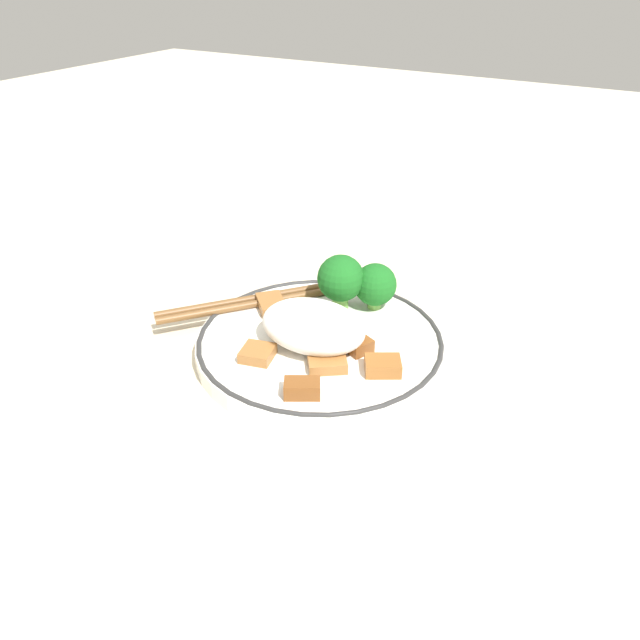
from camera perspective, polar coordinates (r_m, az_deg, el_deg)
ground_plane at (r=0.61m, az=0.00°, el=-3.04°), size 3.00×3.00×0.00m
plate at (r=0.60m, az=0.00°, el=-2.19°), size 0.24×0.24×0.02m
rice_mound at (r=0.58m, az=-0.96°, el=-0.45°), size 0.10×0.07×0.04m
broccoli_back_left at (r=0.64m, az=5.07°, el=3.21°), size 0.04×0.04×0.05m
broccoli_back_center at (r=0.63m, az=1.91°, el=3.75°), size 0.05×0.05×0.06m
meat_near_front at (r=0.58m, az=3.46°, el=-1.91°), size 0.04×0.03×0.01m
meat_near_left at (r=0.57m, az=-5.73°, el=-3.05°), size 0.03×0.03×0.01m
meat_near_right at (r=0.64m, az=-4.48°, el=1.42°), size 0.05×0.05×0.01m
meat_near_back at (r=0.55m, az=5.76°, el=-4.20°), size 0.04×0.04×0.01m
meat_on_rice_edge at (r=0.55m, az=0.65°, el=-3.84°), size 0.04×0.04×0.01m
meat_mid_left at (r=0.60m, az=1.79°, el=-0.77°), size 0.03×0.03×0.01m
meat_mid_right at (r=0.52m, az=-1.64°, el=-6.26°), size 0.04×0.03×0.01m
chopsticks at (r=0.66m, az=-4.20°, el=2.06°), size 0.17×0.20×0.01m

